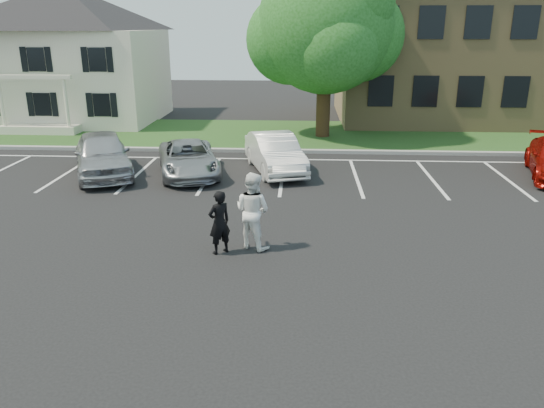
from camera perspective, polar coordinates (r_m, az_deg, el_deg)
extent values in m
plane|color=black|center=(12.70, -0.26, -6.80)|extent=(90.00, 90.00, 0.00)
cube|color=gray|center=(24.07, 1.49, 5.73)|extent=(40.00, 0.30, 0.15)
cube|color=#224317|center=(27.98, 1.75, 7.49)|extent=(44.00, 8.00, 0.08)
cube|color=silver|center=(22.15, -21.18, 3.13)|extent=(0.12, 5.20, 0.01)
cube|color=silver|center=(21.16, -14.24, 3.14)|extent=(0.12, 5.20, 0.01)
cube|color=silver|center=(20.50, -6.73, 3.10)|extent=(0.12, 5.20, 0.01)
cube|color=silver|center=(20.21, 1.12, 3.00)|extent=(0.12, 5.20, 0.01)
cube|color=silver|center=(20.30, 9.05, 2.85)|extent=(0.12, 5.20, 0.01)
cube|color=silver|center=(20.78, 16.76, 2.64)|extent=(0.12, 5.20, 0.01)
cube|color=silver|center=(21.61, 24.00, 2.40)|extent=(0.12, 5.20, 0.01)
cube|color=silver|center=(22.82, 4.91, 4.77)|extent=(34.00, 0.12, 0.01)
cube|color=beige|center=(34.42, -20.77, 12.73)|extent=(10.00, 8.00, 5.20)
pyramid|color=black|center=(34.31, -21.53, 19.03)|extent=(10.30, 8.24, 2.40)
cube|color=beige|center=(30.85, -23.40, 7.42)|extent=(4.00, 1.60, 0.50)
cylinder|color=beige|center=(30.97, -26.99, 9.04)|extent=(0.18, 0.18, 2.70)
cylinder|color=beige|center=(29.42, -21.17, 9.40)|extent=(0.18, 0.18, 2.70)
cube|color=beige|center=(29.98, -24.58, 12.33)|extent=(4.20, 0.25, 0.20)
cube|color=black|center=(30.91, -23.47, 9.80)|extent=(0.90, 0.06, 1.20)
cube|color=black|center=(30.70, -24.03, 14.02)|extent=(0.90, 0.06, 1.20)
cube|color=black|center=(31.21, -24.55, 9.73)|extent=(0.32, 0.05, 1.25)
cube|color=black|center=(30.63, -22.37, 9.87)|extent=(0.32, 0.05, 1.25)
cube|color=#9E8253|center=(36.02, 25.79, 14.57)|extent=(22.00, 10.00, 8.00)
cube|color=black|center=(28.89, 11.62, 11.82)|extent=(1.30, 0.06, 1.60)
cube|color=black|center=(28.71, 12.08, 18.56)|extent=(1.30, 0.06, 1.60)
cube|color=black|center=(29.31, 16.16, 11.57)|extent=(1.30, 0.06, 1.60)
cube|color=black|center=(29.13, 16.79, 18.20)|extent=(1.30, 0.06, 1.60)
cube|color=black|center=(29.89, 20.54, 11.25)|extent=(1.30, 0.06, 1.60)
cube|color=black|center=(29.72, 21.32, 17.74)|extent=(1.30, 0.06, 1.60)
cube|color=black|center=(30.64, 24.72, 10.90)|extent=(1.30, 0.06, 1.60)
cube|color=black|center=(30.47, 25.62, 17.21)|extent=(1.30, 0.06, 1.60)
cylinder|color=black|center=(27.26, 5.53, 10.44)|extent=(0.70, 0.70, 3.20)
sphere|color=#1A4F13|center=(26.98, 5.80, 18.66)|extent=(6.60, 6.60, 6.60)
sphere|color=#1A4F13|center=(27.80, 9.16, 17.49)|extent=(4.60, 4.60, 4.60)
sphere|color=#1A4F13|center=(27.38, 1.99, 17.27)|extent=(4.40, 4.40, 4.40)
sphere|color=#1A4F13|center=(25.52, 6.81, 16.61)|extent=(4.00, 4.00, 4.00)
sphere|color=#1A4F13|center=(28.57, 4.42, 19.30)|extent=(4.20, 4.20, 4.20)
sphere|color=#1A4F13|center=(26.18, 8.75, 20.52)|extent=(3.80, 3.80, 3.80)
imported|color=black|center=(13.22, -5.69, -1.99)|extent=(0.71, 0.68, 1.64)
imported|color=white|center=(13.46, -2.10, -0.71)|extent=(1.22, 1.14, 2.00)
imported|color=#ACACB1|center=(21.19, -17.79, 5.13)|extent=(3.71, 5.21, 1.65)
imported|color=#96989D|center=(20.55, -8.98, 4.85)|extent=(3.29, 4.96, 1.26)
imported|color=silver|center=(20.73, 0.32, 5.50)|extent=(2.80, 4.74, 1.48)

